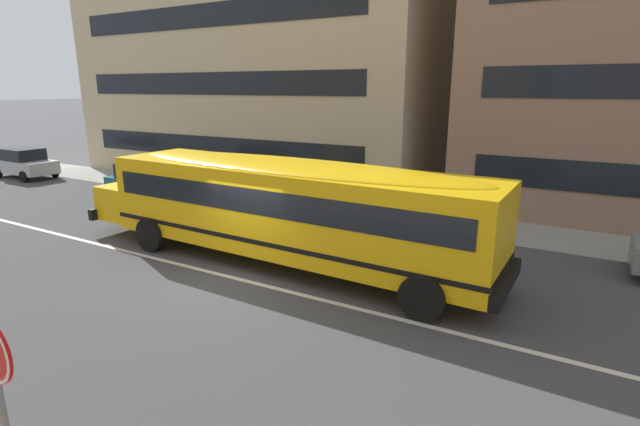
% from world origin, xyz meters
% --- Properties ---
extents(ground_plane, '(400.00, 400.00, 0.00)m').
position_xyz_m(ground_plane, '(0.00, 0.00, 0.00)').
color(ground_plane, '#424244').
extents(sidewalk_far, '(120.00, 3.00, 0.01)m').
position_xyz_m(sidewalk_far, '(0.00, 8.10, 0.01)').
color(sidewalk_far, gray).
rests_on(sidewalk_far, ground_plane).
extents(lane_centreline, '(110.00, 0.16, 0.01)m').
position_xyz_m(lane_centreline, '(0.00, 0.00, 0.00)').
color(lane_centreline, silver).
rests_on(lane_centreline, ground_plane).
extents(school_bus, '(13.53, 3.40, 3.01)m').
position_xyz_m(school_bus, '(0.32, 1.65, 1.79)').
color(school_bus, yellow).
rests_on(school_bus, ground_plane).
extents(parked_car_silver_by_entrance, '(3.92, 1.92, 1.64)m').
position_xyz_m(parked_car_silver_by_entrance, '(-19.89, 5.57, 0.84)').
color(parked_car_silver_by_entrance, '#B7BABF').
rests_on(parked_car_silver_by_entrance, ground_plane).
extents(parked_car_teal_far_corner, '(3.98, 2.05, 1.64)m').
position_xyz_m(parked_car_teal_far_corner, '(-9.47, 5.15, 0.84)').
color(parked_car_teal_far_corner, '#195B66').
rests_on(parked_car_teal_far_corner, ground_plane).
extents(apartment_block_far_left, '(20.82, 13.21, 16.50)m').
position_xyz_m(apartment_block_far_left, '(-9.55, 16.18, 8.25)').
color(apartment_block_far_left, '#C6B28E').
rests_on(apartment_block_far_left, ground_plane).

